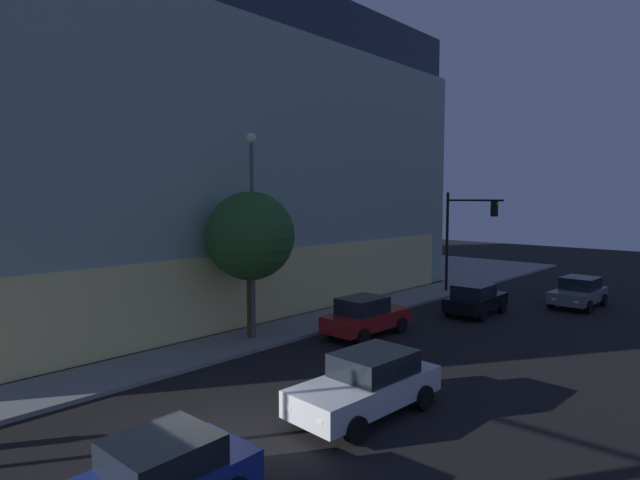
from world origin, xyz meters
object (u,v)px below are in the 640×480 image
at_px(car_black, 475,299).
at_px(sidewalk_tree, 250,236).
at_px(car_red, 366,316).
at_px(street_lamp_sidewalk, 252,212).
at_px(modern_building, 129,164).
at_px(car_grey, 579,292).
at_px(car_white, 368,383).
at_px(traffic_light_far_corner, 463,227).

bearing_deg(car_black, sidewalk_tree, 156.59).
bearing_deg(car_red, street_lamp_sidewalk, 143.57).
height_order(street_lamp_sidewalk, car_black, street_lamp_sidewalk).
distance_m(modern_building, sidewalk_tree, 18.19).
bearing_deg(car_grey, car_red, 158.57).
relative_size(street_lamp_sidewalk, car_white, 1.79).
relative_size(street_lamp_sidewalk, car_red, 1.96).
xyz_separation_m(modern_building, sidewalk_tree, (-3.39, -17.42, -3.98)).
relative_size(traffic_light_far_corner, car_red, 1.43).
bearing_deg(car_white, car_red, 38.27).
distance_m(traffic_light_far_corner, car_grey, 7.39).
relative_size(sidewalk_tree, car_grey, 1.46).
height_order(sidewalk_tree, car_black, sidewalk_tree).
height_order(street_lamp_sidewalk, car_grey, street_lamp_sidewalk).
height_order(sidewalk_tree, car_red, sidewalk_tree).
bearing_deg(car_grey, modern_building, 117.73).
relative_size(traffic_light_far_corner, car_white, 1.31).
height_order(traffic_light_far_corner, car_red, traffic_light_far_corner).
bearing_deg(traffic_light_far_corner, sidewalk_tree, 173.52).
relative_size(car_black, car_grey, 0.97).
bearing_deg(sidewalk_tree, car_black, -23.41).
height_order(modern_building, traffic_light_far_corner, modern_building).
bearing_deg(car_black, car_white, -165.88).
bearing_deg(traffic_light_far_corner, car_red, -173.40).
height_order(car_black, car_grey, car_grey).
relative_size(street_lamp_sidewalk, car_black, 2.08).
bearing_deg(sidewalk_tree, car_grey, -25.83).
bearing_deg(modern_building, sidewalk_tree, -101.00).
bearing_deg(car_red, sidewalk_tree, 141.98).
relative_size(car_red, car_grey, 1.03).
xyz_separation_m(sidewalk_tree, car_white, (-2.52, -8.21, -3.59)).
distance_m(car_white, car_red, 8.26).
height_order(modern_building, car_black, modern_building).
height_order(traffic_light_far_corner, car_grey, traffic_light_far_corner).
bearing_deg(car_red, traffic_light_far_corner, 6.60).
bearing_deg(traffic_light_far_corner, modern_building, 122.24).
bearing_deg(car_grey, sidewalk_tree, 154.17).
relative_size(modern_building, traffic_light_far_corner, 5.10).
bearing_deg(car_red, modern_building, 91.60).
relative_size(traffic_light_far_corner, car_grey, 1.48).
relative_size(modern_building, car_black, 7.78).
distance_m(traffic_light_far_corner, street_lamp_sidewalk, 15.64).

